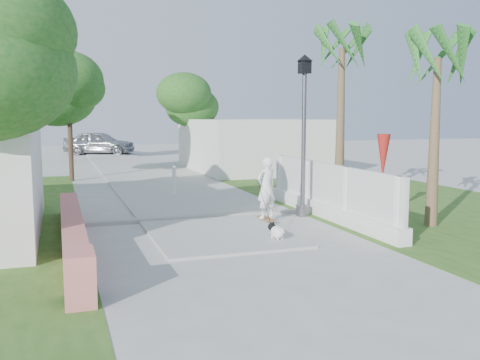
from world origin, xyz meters
name	(u,v)px	position (x,y,z in m)	size (l,w,h in m)	color
ground	(288,285)	(0.00, 0.00, 0.00)	(90.00, 90.00, 0.00)	#B7B7B2
path_strip	(130,169)	(0.00, 20.00, 0.03)	(3.20, 36.00, 0.06)	#B7B7B2
curb	(198,217)	(0.00, 6.00, 0.05)	(6.50, 0.25, 0.10)	#999993
grass_right	(378,196)	(7.00, 8.00, 0.01)	(8.00, 20.00, 0.01)	#30571B
pink_wall	(73,236)	(-3.30, 3.55, 0.31)	(0.45, 8.20, 0.80)	#D4766C
lattice_fence	(327,198)	(3.40, 5.00, 0.54)	(0.35, 7.00, 1.50)	white
building_right	(252,145)	(6.00, 18.00, 1.30)	(6.00, 8.00, 2.60)	silver
street_lamp	(304,129)	(2.90, 5.50, 2.43)	(0.44, 0.44, 4.44)	#59595E
bollard	(174,181)	(0.20, 10.00, 0.58)	(0.14, 0.14, 1.09)	white
patio_umbrella	(383,157)	(4.80, 4.50, 1.69)	(0.36, 0.36, 2.30)	#59595E
tree_path_left	(69,91)	(-2.98, 15.98, 3.82)	(3.40, 3.40, 5.23)	#4C3826
tree_path_right	(190,102)	(3.22, 19.98, 3.49)	(3.00, 3.00, 4.79)	#4C3826
tree_path_far	(69,98)	(-2.78, 25.98, 3.82)	(3.20, 3.20, 5.17)	#4C3826
palm_far	(342,59)	(4.60, 6.50, 4.48)	(1.80, 1.80, 5.30)	brown
palm_near	(437,68)	(5.40, 3.20, 3.95)	(1.80, 1.80, 4.70)	brown
skateboarder	(265,196)	(1.36, 4.46, 0.79)	(0.92, 2.35, 1.72)	olive
dog	(276,231)	(1.02, 2.93, 0.22)	(0.36, 0.59, 0.41)	white
parked_car	(100,143)	(-0.66, 31.72, 0.85)	(2.00, 4.96, 1.69)	#A8ABAF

